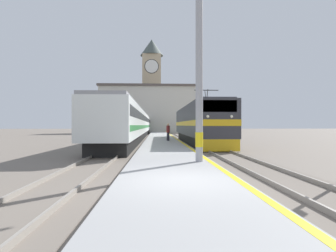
# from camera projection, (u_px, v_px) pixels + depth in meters

# --- Properties ---
(ground_plane) EXTENTS (200.00, 200.00, 0.00)m
(ground_plane) POSITION_uv_depth(u_px,v_px,m) (161.00, 138.00, 37.12)
(ground_plane) COLOR #70665B
(platform) EXTENTS (3.48, 140.00, 0.35)m
(platform) POSITION_uv_depth(u_px,v_px,m) (161.00, 139.00, 32.12)
(platform) COLOR #999999
(platform) RESTS_ON ground
(rail_track_near) EXTENTS (2.84, 140.00, 0.16)m
(rail_track_near) POSITION_uv_depth(u_px,v_px,m) (190.00, 140.00, 32.28)
(rail_track_near) COLOR #70665B
(rail_track_near) RESTS_ON ground
(rail_track_far) EXTENTS (2.83, 140.00, 0.16)m
(rail_track_far) POSITION_uv_depth(u_px,v_px,m) (133.00, 140.00, 31.96)
(rail_track_far) COLOR #70665B
(rail_track_far) RESTS_ON ground
(locomotive_train) EXTENTS (2.92, 18.76, 4.81)m
(locomotive_train) POSITION_uv_depth(u_px,v_px,m) (198.00, 124.00, 26.64)
(locomotive_train) COLOR black
(locomotive_train) RESTS_ON ground
(passenger_train) EXTENTS (2.92, 53.73, 3.63)m
(passenger_train) POSITION_uv_depth(u_px,v_px,m) (138.00, 124.00, 40.26)
(passenger_train) COLOR black
(passenger_train) RESTS_ON ground
(catenary_mast) EXTENTS (2.77, 0.32, 8.16)m
(catenary_mast) POSITION_uv_depth(u_px,v_px,m) (201.00, 63.00, 10.71)
(catenary_mast) COLOR #9E9EA3
(catenary_mast) RESTS_ON platform
(person_on_platform) EXTENTS (0.34, 0.34, 1.66)m
(person_on_platform) POSITION_uv_depth(u_px,v_px,m) (168.00, 132.00, 25.05)
(person_on_platform) COLOR #23232D
(person_on_platform) RESTS_ON platform
(clock_tower) EXTENTS (5.93, 5.93, 24.34)m
(clock_tower) POSITION_uv_depth(u_px,v_px,m) (152.00, 82.00, 68.62)
(clock_tower) COLOR tan
(clock_tower) RESTS_ON ground
(station_building) EXTENTS (22.72, 6.86, 11.20)m
(station_building) POSITION_uv_depth(u_px,v_px,m) (148.00, 109.00, 62.06)
(station_building) COLOR beige
(station_building) RESTS_ON ground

